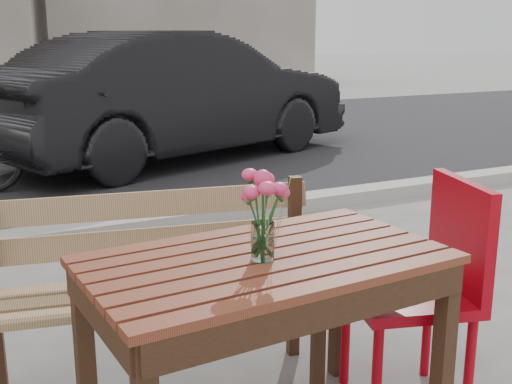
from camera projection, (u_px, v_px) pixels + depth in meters
street at (48, 180)px, 6.65m from camera, size 30.00×8.12×0.12m
main_table at (266, 289)px, 2.24m from camera, size 1.28×0.79×0.76m
main_bench at (154, 266)px, 2.74m from camera, size 1.50×0.70×0.90m
red_chair at (429, 277)px, 2.59m from camera, size 0.58×0.58×0.95m
main_vase at (263, 205)px, 2.12m from camera, size 0.17×0.17×0.31m
parked_car at (177, 96)px, 7.81m from camera, size 4.96×3.08×1.54m
bicycle at (54, 141)px, 6.34m from camera, size 1.89×0.85×0.96m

